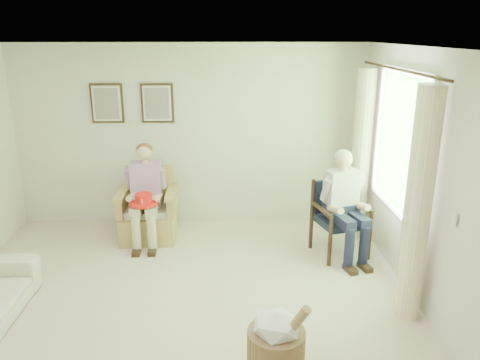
{
  "coord_description": "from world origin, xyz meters",
  "views": [
    {
      "loc": [
        0.52,
        -3.88,
        2.74
      ],
      "look_at": [
        0.67,
        1.42,
        1.05
      ],
      "focal_mm": 35.0,
      "sensor_mm": 36.0,
      "label": 1
    }
  ],
  "objects_px": {
    "person_wicker": "(145,188)",
    "person_dark": "(344,198)",
    "wood_armchair": "(339,214)",
    "wicker_armchair": "(149,216)",
    "red_hat": "(144,201)",
    "hatbox": "(276,342)"
  },
  "relations": [
    {
      "from": "person_wicker",
      "to": "person_dark",
      "type": "bearing_deg",
      "value": -13.55
    },
    {
      "from": "person_dark",
      "to": "wood_armchair",
      "type": "bearing_deg",
      "value": 73.99
    },
    {
      "from": "wicker_armchair",
      "to": "wood_armchair",
      "type": "xyz_separation_m",
      "value": [
        2.52,
        -0.52,
        0.2
      ]
    },
    {
      "from": "red_hat",
      "to": "hatbox",
      "type": "distance_m",
      "value": 2.86
    },
    {
      "from": "wood_armchair",
      "to": "hatbox",
      "type": "distance_m",
      "value": 2.47
    },
    {
      "from": "wicker_armchair",
      "to": "red_hat",
      "type": "distance_m",
      "value": 0.49
    },
    {
      "from": "wood_armchair",
      "to": "person_dark",
      "type": "relative_size",
      "value": 0.69
    },
    {
      "from": "red_hat",
      "to": "person_dark",
      "type": "bearing_deg",
      "value": -7.62
    },
    {
      "from": "person_wicker",
      "to": "red_hat",
      "type": "relative_size",
      "value": 3.5
    },
    {
      "from": "person_dark",
      "to": "hatbox",
      "type": "height_order",
      "value": "person_dark"
    },
    {
      "from": "person_dark",
      "to": "red_hat",
      "type": "bearing_deg",
      "value": 156.37
    },
    {
      "from": "wicker_armchair",
      "to": "hatbox",
      "type": "height_order",
      "value": "wicker_armchair"
    },
    {
      "from": "wicker_armchair",
      "to": "hatbox",
      "type": "bearing_deg",
      "value": -63.01
    },
    {
      "from": "person_wicker",
      "to": "person_dark",
      "type": "relative_size",
      "value": 0.98
    },
    {
      "from": "wicker_armchair",
      "to": "person_dark",
      "type": "relative_size",
      "value": 0.72
    },
    {
      "from": "wood_armchair",
      "to": "person_dark",
      "type": "bearing_deg",
      "value": -106.01
    },
    {
      "from": "wood_armchair",
      "to": "person_wicker",
      "type": "xyz_separation_m",
      "value": [
        -2.52,
        0.39,
        0.25
      ]
    },
    {
      "from": "wood_armchair",
      "to": "person_dark",
      "type": "height_order",
      "value": "person_dark"
    },
    {
      "from": "wicker_armchair",
      "to": "person_dark",
      "type": "height_order",
      "value": "person_dark"
    },
    {
      "from": "wicker_armchair",
      "to": "person_dark",
      "type": "bearing_deg",
      "value": -16.31
    },
    {
      "from": "person_dark",
      "to": "red_hat",
      "type": "height_order",
      "value": "person_dark"
    },
    {
      "from": "person_wicker",
      "to": "person_dark",
      "type": "distance_m",
      "value": 2.57
    }
  ]
}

